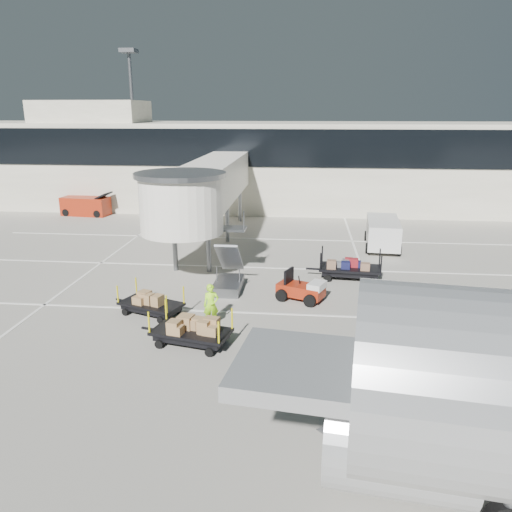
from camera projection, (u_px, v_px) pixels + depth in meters
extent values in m
plane|color=#B3AEA0|center=(243.00, 331.00, 21.44)|extent=(140.00, 140.00, 0.00)
cube|color=white|center=(248.00, 313.00, 23.35)|extent=(40.00, 0.15, 0.02)
cube|color=white|center=(261.00, 268.00, 30.03)|extent=(40.00, 0.15, 0.02)
cube|color=white|center=(270.00, 239.00, 36.72)|extent=(40.00, 0.15, 0.02)
cube|color=white|center=(361.00, 266.00, 30.42)|extent=(0.15, 30.00, 0.02)
cube|color=white|center=(108.00, 258.00, 31.94)|extent=(0.15, 30.00, 0.02)
cube|color=beige|center=(281.00, 165.00, 48.97)|extent=(64.00, 12.00, 8.00)
cube|color=black|center=(277.00, 148.00, 42.63)|extent=(64.00, 0.12, 3.20)
cube|color=beige|center=(91.00, 112.00, 47.37)|extent=(10.00, 6.00, 2.00)
cylinder|color=slate|center=(134.00, 126.00, 53.33)|extent=(0.36, 0.36, 15.00)
cube|color=slate|center=(129.00, 51.00, 51.23)|extent=(1.60, 1.60, 0.40)
cube|color=white|center=(212.00, 182.00, 34.94)|extent=(3.00, 18.00, 2.80)
cylinder|color=white|center=(181.00, 205.00, 26.35)|extent=(4.40, 4.40, 3.00)
cylinder|color=slate|center=(180.00, 175.00, 25.90)|extent=(4.80, 4.80, 0.25)
cylinder|color=slate|center=(175.00, 247.00, 29.15)|extent=(0.28, 0.28, 2.90)
cylinder|color=slate|center=(209.00, 248.00, 28.96)|extent=(0.28, 0.28, 2.90)
cylinder|color=slate|center=(200.00, 221.00, 35.84)|extent=(0.28, 0.28, 2.90)
cylinder|color=slate|center=(227.00, 222.00, 35.65)|extent=(0.28, 0.28, 2.90)
cylinder|color=slate|center=(217.00, 204.00, 42.52)|extent=(0.28, 0.28, 2.90)
cylinder|color=slate|center=(240.00, 204.00, 42.33)|extent=(0.28, 0.28, 2.90)
cube|color=slate|center=(228.00, 285.00, 26.28)|extent=(1.40, 2.60, 0.50)
cube|color=slate|center=(230.00, 258.00, 26.47)|extent=(1.20, 2.60, 2.06)
cube|color=slate|center=(233.00, 229.00, 27.46)|extent=(1.40, 1.20, 0.12)
cube|color=maroon|center=(301.00, 290.00, 24.81)|extent=(2.52, 1.89, 0.57)
cube|color=silver|center=(317.00, 286.00, 24.31)|extent=(1.02, 1.22, 0.33)
cube|color=black|center=(289.00, 277.00, 24.95)|extent=(0.48, 0.92, 0.85)
cylinder|color=black|center=(282.00, 295.00, 24.70)|extent=(0.65, 0.46, 0.61)
cylinder|color=black|center=(292.00, 288.00, 25.74)|extent=(0.65, 0.46, 0.61)
cylinder|color=black|center=(310.00, 301.00, 24.00)|extent=(0.65, 0.46, 0.61)
cylinder|color=black|center=(319.00, 293.00, 25.04)|extent=(0.65, 0.46, 0.61)
cube|color=black|center=(350.00, 268.00, 27.93)|extent=(3.51, 1.98, 0.14)
cube|color=black|center=(350.00, 272.00, 27.99)|extent=(3.15, 1.70, 0.28)
cube|color=black|center=(313.00, 269.00, 28.35)|extent=(0.79, 0.16, 0.09)
cylinder|color=black|center=(328.00, 278.00, 27.54)|extent=(0.40, 0.19, 0.38)
cylinder|color=black|center=(329.00, 270.00, 28.98)|extent=(0.40, 0.19, 0.38)
cylinder|color=black|center=(372.00, 281.00, 27.12)|extent=(0.40, 0.19, 0.38)
cylinder|color=black|center=(371.00, 272.00, 28.55)|extent=(0.40, 0.19, 0.38)
cylinder|color=black|center=(321.00, 262.00, 27.36)|extent=(0.08, 0.08, 1.01)
cylinder|color=black|center=(322.00, 254.00, 28.79)|extent=(0.08, 0.08, 1.01)
cylinder|color=black|center=(381.00, 265.00, 26.78)|extent=(0.08, 0.08, 1.01)
cylinder|color=black|center=(380.00, 257.00, 28.21)|extent=(0.08, 0.08, 1.01)
cube|color=#505156|center=(341.00, 261.00, 28.19)|extent=(0.50, 0.38, 0.43)
cube|color=#121439|center=(373.00, 265.00, 27.61)|extent=(0.47, 0.46, 0.43)
cube|color=#121439|center=(365.00, 268.00, 27.28)|extent=(0.51, 0.43, 0.32)
cube|color=#505156|center=(329.00, 263.00, 28.04)|extent=(0.51, 0.35, 0.39)
cube|color=#505156|center=(330.00, 262.00, 28.04)|extent=(0.44, 0.39, 0.44)
cube|color=#505156|center=(344.00, 265.00, 27.58)|extent=(0.43, 0.41, 0.38)
cube|color=maroon|center=(354.00, 264.00, 28.04)|extent=(0.44, 0.34, 0.29)
cube|color=#505156|center=(338.00, 265.00, 27.73)|extent=(0.59, 0.48, 0.37)
cube|color=black|center=(191.00, 332.00, 20.03)|extent=(3.37, 2.21, 0.12)
cube|color=black|center=(191.00, 336.00, 20.08)|extent=(3.02, 1.91, 0.26)
cube|color=black|center=(149.00, 329.00, 20.65)|extent=(0.73, 0.24, 0.08)
cylinder|color=black|center=(159.00, 344.00, 19.83)|extent=(0.38, 0.22, 0.35)
cylinder|color=black|center=(176.00, 330.00, 21.10)|extent=(0.38, 0.22, 0.35)
cylinder|color=black|center=(209.00, 352.00, 19.17)|extent=(0.38, 0.22, 0.35)
cylinder|color=black|center=(223.00, 337.00, 20.44)|extent=(0.38, 0.22, 0.35)
cylinder|color=#D8C80B|center=(149.00, 323.00, 19.71)|extent=(0.07, 0.07, 0.93)
cylinder|color=#D8C80B|center=(166.00, 310.00, 20.99)|extent=(0.07, 0.07, 0.93)
cylinder|color=#D8C80B|center=(219.00, 333.00, 18.80)|extent=(0.07, 0.07, 0.93)
cylinder|color=#D8C80B|center=(232.00, 319.00, 20.08)|extent=(0.07, 0.07, 0.93)
cube|color=#A78651|center=(181.00, 326.00, 19.91)|extent=(0.53, 0.54, 0.42)
cube|color=#A78651|center=(182.00, 322.00, 20.37)|extent=(0.59, 0.60, 0.38)
cube|color=#A78651|center=(170.00, 325.00, 19.84)|extent=(0.57, 0.56, 0.51)
cube|color=#A78651|center=(204.00, 325.00, 19.80)|extent=(0.62, 0.57, 0.57)
cube|color=#A78651|center=(214.00, 329.00, 19.54)|extent=(0.59, 0.59, 0.51)
cube|color=#A78651|center=(183.00, 325.00, 20.01)|extent=(0.57, 0.55, 0.37)
cube|color=#A78651|center=(200.00, 324.00, 20.09)|extent=(0.50, 0.46, 0.38)
cube|color=#A78651|center=(173.00, 319.00, 20.49)|extent=(0.53, 0.63, 0.47)
cube|color=#A78651|center=(198.00, 331.00, 19.48)|extent=(0.51, 0.47, 0.39)
cube|color=black|center=(151.00, 304.00, 23.03)|extent=(3.21, 2.39, 0.12)
cube|color=black|center=(151.00, 307.00, 23.08)|extent=(2.87, 2.08, 0.24)
cube|color=black|center=(122.00, 300.00, 23.85)|extent=(0.66, 0.32, 0.08)
cylinder|color=black|center=(125.00, 312.00, 23.02)|extent=(0.35, 0.24, 0.33)
cylinder|color=black|center=(143.00, 303.00, 24.13)|extent=(0.35, 0.24, 0.33)
cylinder|color=black|center=(161.00, 320.00, 22.14)|extent=(0.35, 0.24, 0.33)
cylinder|color=black|center=(178.00, 310.00, 23.25)|extent=(0.35, 0.24, 0.33)
cylinder|color=#D8C80B|center=(118.00, 295.00, 22.96)|extent=(0.07, 0.07, 0.87)
cylinder|color=#D8C80B|center=(136.00, 286.00, 24.07)|extent=(0.07, 0.07, 0.87)
cylinder|color=#D8C80B|center=(167.00, 305.00, 21.75)|extent=(0.07, 0.07, 0.87)
cylinder|color=#D8C80B|center=(184.00, 295.00, 22.86)|extent=(0.07, 0.07, 0.87)
cube|color=#A78651|center=(137.00, 293.00, 23.45)|extent=(0.67, 0.62, 0.51)
cube|color=#A78651|center=(157.00, 296.00, 23.35)|extent=(0.56, 0.55, 0.34)
cube|color=#A78651|center=(157.00, 299.00, 22.82)|extent=(0.68, 0.57, 0.48)
cube|color=#A78651|center=(130.00, 299.00, 22.93)|extent=(0.63, 0.62, 0.38)
imported|color=#A4FF1A|center=(211.00, 305.00, 21.78)|extent=(0.79, 0.64, 1.89)
cube|color=silver|center=(383.00, 232.00, 34.18)|extent=(2.51, 5.27, 1.65)
cube|color=silver|center=(381.00, 229.00, 36.43)|extent=(2.01, 0.75, 0.96)
cube|color=black|center=(383.00, 225.00, 34.26)|extent=(2.36, 3.36, 0.66)
cylinder|color=black|center=(368.00, 248.00, 32.96)|extent=(0.32, 0.74, 0.72)
cylinder|color=black|center=(399.00, 250.00, 32.60)|extent=(0.32, 0.74, 0.72)
cylinder|color=black|center=(366.00, 236.00, 36.18)|extent=(0.32, 0.74, 0.72)
cylinder|color=black|center=(395.00, 237.00, 35.82)|extent=(0.32, 0.74, 0.72)
cube|color=maroon|center=(86.00, 206.00, 44.89)|extent=(4.33, 2.21, 1.64)
cube|color=black|center=(104.00, 195.00, 44.22)|extent=(1.21, 1.64, 0.58)
cylinder|color=black|center=(66.00, 212.00, 44.62)|extent=(0.68, 0.35, 0.66)
cylinder|color=black|center=(76.00, 209.00, 46.06)|extent=(0.68, 0.35, 0.66)
cylinder|color=black|center=(97.00, 214.00, 44.00)|extent=(0.68, 0.35, 0.66)
cylinder|color=black|center=(106.00, 211.00, 45.44)|extent=(0.68, 0.35, 0.66)
cube|color=silver|center=(484.00, 389.00, 10.80)|extent=(11.37, 4.52, 0.39)
cylinder|color=silver|center=(398.00, 441.00, 11.62)|extent=(3.62, 2.96, 2.54)
cube|color=silver|center=(402.00, 403.00, 11.34)|extent=(0.91, 0.39, 1.22)
cylinder|color=slate|center=(511.00, 502.00, 10.90)|extent=(0.31, 0.31, 1.77)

